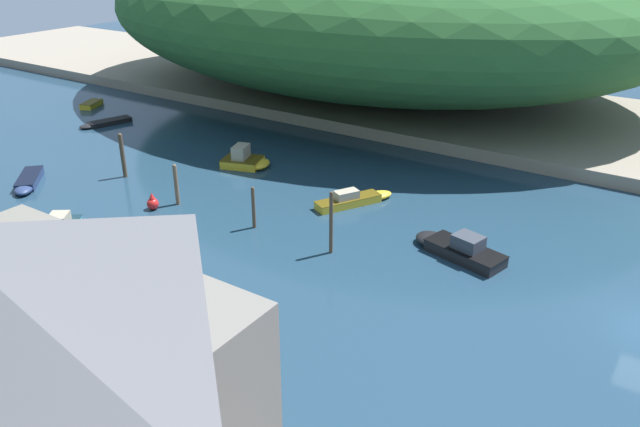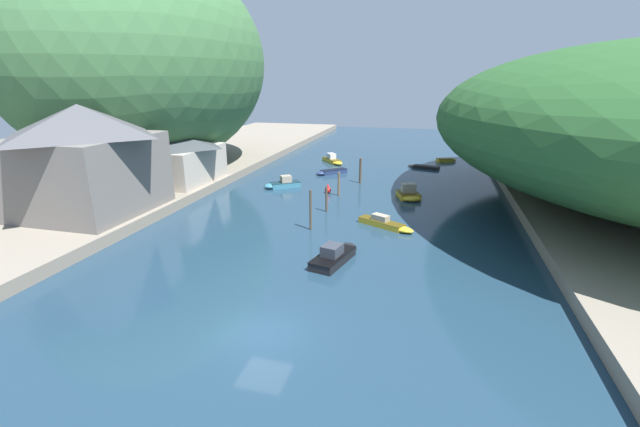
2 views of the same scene
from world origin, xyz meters
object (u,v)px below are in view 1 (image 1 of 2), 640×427
(boat_far_upstream, at_px, (356,199))
(boat_moored_right, at_px, (58,234))
(boat_white_cruiser, at_px, (246,160))
(channel_buoy_near, at_px, (153,203))
(boat_navy_launch, at_px, (28,182))
(boat_yellow_tender, at_px, (93,103))
(boat_open_rowboat, at_px, (104,123))
(person_by_boathouse, at_px, (53,355))
(boat_red_skiff, at_px, (457,248))

(boat_far_upstream, relative_size, boat_moored_right, 1.22)
(boat_white_cruiser, bearing_deg, channel_buoy_near, -18.27)
(boat_navy_launch, relative_size, channel_buoy_near, 3.76)
(boat_far_upstream, bearing_deg, boat_navy_launch, -125.64)
(boat_white_cruiser, xyz_separation_m, channel_buoy_near, (-8.98, -0.02, -0.04))
(boat_yellow_tender, bearing_deg, boat_open_rowboat, -54.88)
(boat_yellow_tender, distance_m, boat_far_upstream, 33.42)
(boat_far_upstream, xyz_separation_m, person_by_boathouse, (-21.25, 0.04, 1.63))
(boat_red_skiff, height_order, boat_white_cruiser, boat_white_cruiser)
(boat_open_rowboat, height_order, boat_moored_right, boat_moored_right)
(boat_yellow_tender, distance_m, channel_buoy_near, 26.60)
(boat_open_rowboat, xyz_separation_m, boat_moored_right, (-15.80, -15.83, 0.24))
(boat_far_upstream, bearing_deg, person_by_boathouse, -61.80)
(boat_far_upstream, bearing_deg, boat_white_cruiser, -159.29)
(boat_far_upstream, height_order, boat_white_cruiser, boat_white_cruiser)
(boat_navy_launch, relative_size, person_by_boathouse, 2.42)
(boat_navy_launch, distance_m, boat_far_upstream, 22.06)
(boat_navy_launch, bearing_deg, boat_open_rowboat, -104.86)
(boat_navy_launch, bearing_deg, person_by_boathouse, 104.06)
(boat_open_rowboat, bearing_deg, boat_white_cruiser, -166.62)
(boat_white_cruiser, height_order, person_by_boathouse, person_by_boathouse)
(boat_yellow_tender, xyz_separation_m, boat_white_cruiser, (-4.49, -22.92, 0.20))
(boat_open_rowboat, bearing_deg, boat_navy_launch, 137.31)
(boat_navy_launch, height_order, person_by_boathouse, person_by_boathouse)
(boat_navy_launch, bearing_deg, boat_yellow_tender, -95.46)
(boat_moored_right, height_order, person_by_boathouse, person_by_boathouse)
(boat_navy_launch, height_order, boat_yellow_tender, boat_navy_launch)
(boat_red_skiff, height_order, channel_buoy_near, boat_red_skiff)
(boat_red_skiff, distance_m, channel_buoy_near, 18.52)
(boat_far_upstream, relative_size, person_by_boathouse, 3.10)
(boat_red_skiff, distance_m, boat_open_rowboat, 35.19)
(boat_navy_launch, xyz_separation_m, boat_white_cruiser, (11.02, -9.83, 0.19))
(boat_moored_right, distance_m, channel_buoy_near, 5.99)
(boat_navy_launch, bearing_deg, boat_moored_right, 110.58)
(boat_navy_launch, xyz_separation_m, boat_far_upstream, (9.69, -19.82, 0.05))
(boat_open_rowboat, height_order, boat_white_cruiser, boat_white_cruiser)
(boat_open_rowboat, height_order, person_by_boathouse, person_by_boathouse)
(boat_far_upstream, bearing_deg, channel_buoy_near, -114.20)
(person_by_boathouse, bearing_deg, boat_open_rowboat, -34.75)
(boat_yellow_tender, xyz_separation_m, person_by_boathouse, (-27.08, -32.86, 1.70))
(boat_navy_launch, height_order, boat_moored_right, boat_moored_right)
(boat_far_upstream, xyz_separation_m, boat_red_skiff, (-2.75, -7.89, 0.11))
(boat_open_rowboat, bearing_deg, channel_buoy_near, 166.24)
(boat_yellow_tender, distance_m, person_by_boathouse, 42.61)
(person_by_boathouse, bearing_deg, boat_far_upstream, -83.69)
(boat_open_rowboat, relative_size, channel_buoy_near, 4.34)
(boat_navy_launch, bearing_deg, boat_white_cruiser, -177.34)
(boat_yellow_tender, bearing_deg, channel_buoy_near, -54.54)
(boat_white_cruiser, xyz_separation_m, person_by_boathouse, (-22.59, -9.95, 1.49))
(boat_far_upstream, xyz_separation_m, boat_moored_right, (-13.53, 11.11, 0.11))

